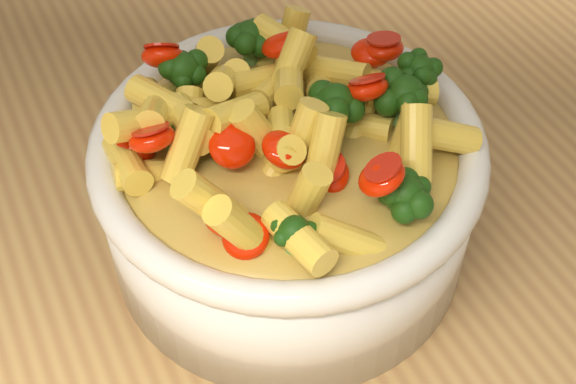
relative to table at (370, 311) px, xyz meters
name	(u,v)px	position (x,y,z in m)	size (l,w,h in m)	color
table	(370,311)	(0.00, 0.00, 0.00)	(1.20, 0.80, 0.90)	#AB8149
serving_bowl	(288,191)	(-0.06, 0.01, 0.15)	(0.23, 0.23, 0.10)	silver
pasta_salad	(288,116)	(-0.06, 0.01, 0.21)	(0.18, 0.18, 0.04)	#F0C84C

